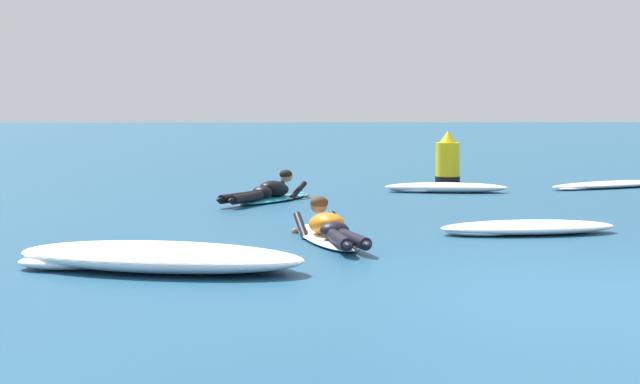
% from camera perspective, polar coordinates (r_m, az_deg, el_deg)
% --- Properties ---
extents(ground_plane, '(120.00, 120.00, 0.00)m').
position_cam_1_polar(ground_plane, '(18.36, 6.24, 0.06)').
color(ground_plane, navy).
extents(surfer_near, '(0.95, 2.52, 0.54)m').
position_cam_1_polar(surfer_near, '(11.61, 0.53, -2.20)').
color(surfer_near, white).
rests_on(surfer_near, ground).
extents(surfer_far, '(1.57, 2.40, 0.54)m').
position_cam_1_polar(surfer_far, '(16.34, -2.90, -0.05)').
color(surfer_far, '#2DB2D1').
rests_on(surfer_far, ground).
extents(whitewater_mid_left, '(2.25, 0.80, 0.18)m').
position_cam_1_polar(whitewater_mid_left, '(18.10, 7.21, 0.24)').
color(whitewater_mid_left, white).
rests_on(whitewater_mid_left, ground).
extents(whitewater_mid_right, '(2.90, 1.75, 0.13)m').
position_cam_1_polar(whitewater_mid_right, '(19.78, 16.43, 0.41)').
color(whitewater_mid_right, white).
rests_on(whitewater_mid_right, ground).
extents(whitewater_back, '(2.28, 0.96, 0.17)m').
position_cam_1_polar(whitewater_back, '(12.60, 11.79, -2.00)').
color(whitewater_back, white).
rests_on(whitewater_back, ground).
extents(whitewater_far_band, '(3.07, 1.75, 0.27)m').
position_cam_1_polar(whitewater_far_band, '(9.81, -9.11, -3.71)').
color(whitewater_far_band, white).
rests_on(whitewater_far_band, ground).
extents(channel_marker_buoy, '(0.50, 0.50, 1.05)m').
position_cam_1_polar(channel_marker_buoy, '(20.38, 7.30, 1.73)').
color(channel_marker_buoy, yellow).
rests_on(channel_marker_buoy, ground).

